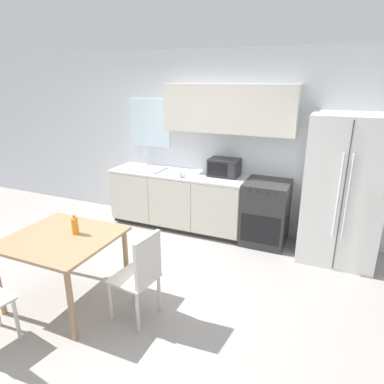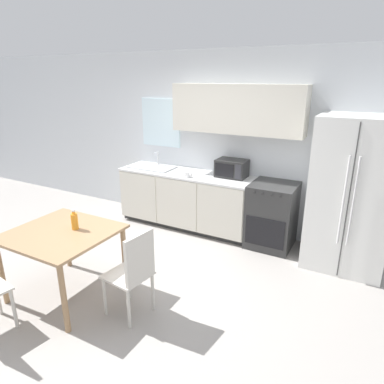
% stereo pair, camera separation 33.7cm
% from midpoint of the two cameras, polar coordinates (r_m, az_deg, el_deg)
% --- Properties ---
extents(ground_plane, '(12.00, 12.00, 0.00)m').
position_cam_midpoint_polar(ground_plane, '(4.20, -6.27, -14.81)').
color(ground_plane, gray).
extents(wall_back, '(12.00, 0.38, 2.70)m').
position_cam_midpoint_polar(wall_back, '(5.31, 6.22, 9.19)').
color(wall_back, silver).
rests_on(wall_back, ground_plane).
extents(kitchen_counter, '(2.18, 0.64, 0.89)m').
position_cam_midpoint_polar(kitchen_counter, '(5.45, 0.77, -1.25)').
color(kitchen_counter, '#333333').
rests_on(kitchen_counter, ground_plane).
extents(oven_range, '(0.62, 0.66, 0.92)m').
position_cam_midpoint_polar(oven_range, '(4.99, 15.08, -3.79)').
color(oven_range, '#2D2D2D').
rests_on(oven_range, ground_plane).
extents(refrigerator, '(0.93, 0.82, 1.89)m').
position_cam_midpoint_polar(refrigerator, '(4.67, 26.90, -0.38)').
color(refrigerator, silver).
rests_on(refrigerator, ground_plane).
extents(kitchen_sink, '(0.72, 0.42, 0.23)m').
position_cam_midpoint_polar(kitchen_sink, '(5.64, -4.91, 4.19)').
color(kitchen_sink, '#B7BABC').
rests_on(kitchen_sink, kitchen_counter).
extents(microwave, '(0.45, 0.32, 0.26)m').
position_cam_midpoint_polar(microwave, '(5.12, 8.53, 3.91)').
color(microwave, '#282828').
rests_on(microwave, kitchen_counter).
extents(coffee_mug, '(0.12, 0.09, 0.08)m').
position_cam_midpoint_polar(coffee_mug, '(5.06, 1.13, 2.90)').
color(coffee_mug, white).
rests_on(coffee_mug, kitchen_counter).
extents(dining_table, '(1.04, 0.99, 0.76)m').
position_cam_midpoint_polar(dining_table, '(3.85, -18.50, -7.69)').
color(dining_table, '#997551').
rests_on(dining_table, ground_plane).
extents(dining_chair_side, '(0.45, 0.45, 0.93)m').
position_cam_midpoint_polar(dining_chair_side, '(3.41, -6.77, -12.75)').
color(dining_chair_side, beige).
rests_on(dining_chair_side, ground_plane).
extents(drink_bottle, '(0.07, 0.07, 0.22)m').
position_cam_midpoint_polar(drink_bottle, '(3.79, -16.61, -4.69)').
color(drink_bottle, orange).
rests_on(drink_bottle, dining_table).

